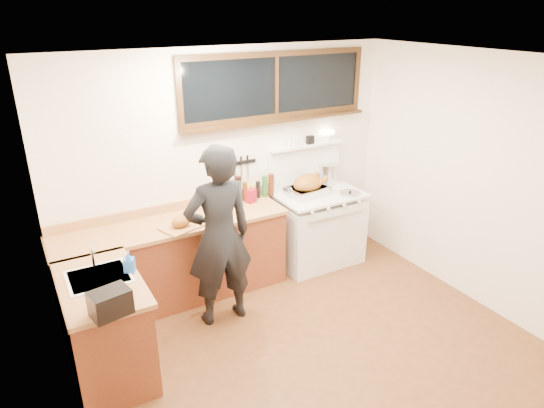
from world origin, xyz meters
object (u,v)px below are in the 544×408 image
man (219,237)px  vintage_stove (317,226)px  cutting_board (181,223)px  roast_turkey (308,186)px

man → vintage_stove: bearing=19.7°
man → cutting_board: (-0.23, 0.41, 0.03)m
vintage_stove → man: man is taller
cutting_board → roast_turkey: bearing=5.4°
cutting_board → roast_turkey: roast_turkey is taller
man → cutting_board: bearing=119.0°
cutting_board → vintage_stove: bearing=4.4°
vintage_stove → man: size_ratio=0.85×
vintage_stove → cutting_board: (-1.76, -0.14, 0.49)m
man → roast_turkey: (1.39, 0.56, 0.08)m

